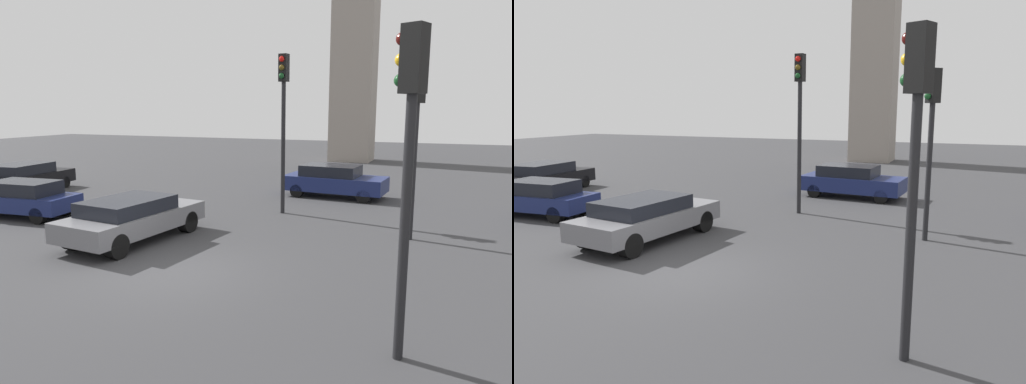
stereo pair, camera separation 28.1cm
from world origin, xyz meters
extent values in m
plane|color=#38383A|center=(0.00, 0.00, 0.00)|extent=(97.17, 97.17, 0.00)
cylinder|color=black|center=(0.48, 7.44, 3.00)|extent=(0.16, 0.16, 6.00)
cube|color=black|center=(0.48, 7.44, 5.50)|extent=(0.35, 0.35, 1.00)
sphere|color=red|center=(0.46, 7.25, 5.80)|extent=(0.20, 0.20, 0.20)
sphere|color=#594714|center=(0.46, 7.25, 5.50)|extent=(0.20, 0.20, 0.20)
sphere|color=#14471E|center=(0.46, 7.25, 5.20)|extent=(0.20, 0.20, 0.20)
cylinder|color=black|center=(5.77, -2.18, 2.63)|extent=(0.16, 0.16, 5.25)
cube|color=black|center=(5.77, -2.18, 4.75)|extent=(0.42, 0.42, 1.00)
sphere|color=#4C0F0C|center=(5.58, -2.10, 5.05)|extent=(0.20, 0.20, 0.20)
sphere|color=yellow|center=(5.58, -2.10, 4.75)|extent=(0.20, 0.20, 0.20)
sphere|color=#14471E|center=(5.58, -2.10, 4.45)|extent=(0.20, 0.20, 0.20)
cylinder|color=black|center=(5.38, 5.36, 2.59)|extent=(0.16, 0.16, 5.18)
cube|color=black|center=(5.38, 5.36, 4.68)|extent=(0.45, 0.45, 1.00)
sphere|color=#4C0F0C|center=(5.24, 5.22, 4.98)|extent=(0.20, 0.20, 0.20)
sphere|color=yellow|center=(5.24, 5.22, 4.68)|extent=(0.20, 0.20, 0.20)
sphere|color=#14471E|center=(5.24, 5.22, 4.38)|extent=(0.20, 0.20, 0.20)
cube|color=navy|center=(1.61, 11.57, 0.63)|extent=(4.66, 2.30, 0.67)
cube|color=black|center=(1.39, 11.58, 1.19)|extent=(2.66, 1.91, 0.54)
cylinder|color=black|center=(3.21, 12.25, 0.30)|extent=(0.62, 0.40, 0.60)
cylinder|color=black|center=(3.08, 10.65, 0.30)|extent=(0.62, 0.40, 0.60)
cylinder|color=black|center=(0.14, 12.49, 0.30)|extent=(0.62, 0.40, 0.60)
cylinder|color=black|center=(0.02, 10.89, 0.30)|extent=(0.62, 0.40, 0.60)
cube|color=slate|center=(-2.52, 2.06, 0.64)|extent=(2.55, 4.93, 0.58)
cube|color=black|center=(-2.54, 1.82, 1.12)|extent=(2.07, 2.83, 0.46)
cylinder|color=black|center=(-3.16, 3.75, 0.35)|extent=(0.44, 0.74, 0.70)
cylinder|color=black|center=(-1.51, 3.56, 0.35)|extent=(0.44, 0.74, 0.70)
cylinder|color=black|center=(-3.52, 0.55, 0.35)|extent=(0.44, 0.74, 0.70)
cylinder|color=black|center=(-1.87, 0.37, 0.35)|extent=(0.44, 0.74, 0.70)
cube|color=navy|center=(-8.46, 3.15, 0.59)|extent=(4.48, 2.08, 0.57)
cube|color=black|center=(-8.24, 3.17, 1.10)|extent=(2.55, 1.72, 0.53)
cylinder|color=black|center=(-9.99, 3.75, 0.30)|extent=(0.62, 0.36, 0.60)
cylinder|color=black|center=(-6.92, 2.55, 0.30)|extent=(0.62, 0.36, 0.60)
cylinder|color=black|center=(-7.04, 3.98, 0.30)|extent=(0.62, 0.36, 0.60)
cube|color=black|center=(-12.56, 7.17, 0.61)|extent=(2.57, 4.94, 0.63)
cube|color=black|center=(-12.54, 6.93, 1.15)|extent=(2.11, 2.83, 0.53)
cylinder|color=black|center=(-13.58, 8.69, 0.29)|extent=(0.44, 0.62, 0.59)
cylinder|color=black|center=(-11.86, 8.86, 0.29)|extent=(0.44, 0.62, 0.59)
cylinder|color=black|center=(-11.54, 5.65, 0.29)|extent=(0.44, 0.62, 0.59)
camera|label=1|loc=(6.32, -9.72, 4.05)|focal=33.37mm
camera|label=2|loc=(6.58, -9.61, 4.05)|focal=33.37mm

